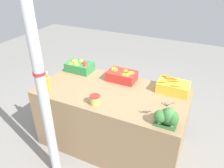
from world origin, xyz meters
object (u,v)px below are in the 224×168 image
Objects in this scene: orange_crate at (122,75)px; pickle_jar at (95,100)px; apple_crate at (79,66)px; juice_bottle_amber at (48,82)px; support_pole at (41,81)px; juice_bottle_cloudy at (41,80)px; sparrow_bird at (166,104)px; carrot_crate at (173,87)px; broccoli_pile at (168,117)px.

orange_crate reaches higher than pickle_jar.
apple_crate is 1.55× the size of juice_bottle_amber.
juice_bottle_amber is (-0.32, 0.42, -0.31)m from support_pole.
apple_crate is at bearing 103.96° from support_pole.
juice_bottle_cloudy is (-0.43, 0.42, -0.30)m from support_pole.
apple_crate is at bearing -56.28° from sparrow_bird.
orange_crate is 3.12× the size of sparrow_bird.
pickle_jar is (-0.73, -0.65, -0.01)m from carrot_crate.
broccoli_pile is (1.17, 0.39, -0.31)m from support_pole.
carrot_crate is at bearing 96.75° from broccoli_pile.
juice_bottle_amber is 2.01× the size of sparrow_bird.
sparrow_bird is (0.73, -0.63, 0.15)m from orange_crate.
support_pole reaches higher than broccoli_pile.
sparrow_bird is at bearing -24.27° from apple_crate.
broccoli_pile is at bearing -24.47° from apple_crate.
carrot_crate is 3.12× the size of sparrow_bird.
apple_crate is 1.00× the size of orange_crate.
orange_crate is 0.98m from sparrow_bird.
juice_bottle_amber is at bearing -95.73° from apple_crate.
juice_bottle_cloudy is at bearing 180.00° from juice_bottle_amber.
support_pole reaches higher than juice_bottle_cloudy.
orange_crate is 1.45× the size of juice_bottle_cloudy.
broccoli_pile is 0.99× the size of juice_bottle_amber.
carrot_crate is 1.57× the size of broccoli_pile.
pickle_jar is at bearing -46.17° from apple_crate.
apple_crate is at bearing -179.93° from orange_crate.
orange_crate is 0.68m from carrot_crate.
juice_bottle_cloudy reaches higher than apple_crate.
carrot_crate is 0.66m from sparrow_bird.
apple_crate is at bearing 155.53° from broccoli_pile.
sparrow_bird is (0.78, 0.02, 0.17)m from pickle_jar.
orange_crate is at bearing 85.73° from pickle_jar.
pickle_jar is (0.79, -0.03, -0.05)m from juice_bottle_cloudy.
support_pole is 6.68× the size of carrot_crate.
orange_crate is 1.57× the size of broccoli_pile.
pickle_jar is at bearing -2.11° from juice_bottle_cloudy.
apple_crate is 1.57× the size of broccoli_pile.
support_pole is 21.40× the size of pickle_jar.
carrot_crate is at bearing 0.16° from orange_crate.
apple_crate is at bearing -179.88° from carrot_crate.
carrot_crate is at bearing 23.71° from juice_bottle_amber.
juice_bottle_amber is at bearing 177.57° from pickle_jar.
support_pole is 6.68× the size of apple_crate.
carrot_crate is at bearing 0.12° from apple_crate.
broccoli_pile reaches higher than carrot_crate.
juice_bottle_cloudy is 1.07× the size of juice_bottle_amber.
broccoli_pile is at bearing 115.28° from sparrow_bird.
carrot_crate is at bearing 43.66° from support_pole.
juice_bottle_cloudy reaches higher than orange_crate.
sparrow_bird is (-0.03, 0.02, 0.13)m from broccoli_pile.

